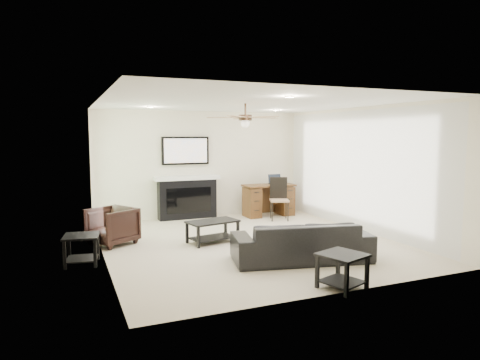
{
  "coord_description": "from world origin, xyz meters",
  "views": [
    {
      "loc": [
        -3.06,
        -6.98,
        1.94
      ],
      "look_at": [
        -0.09,
        0.14,
        1.13
      ],
      "focal_mm": 32.0,
      "sensor_mm": 36.0,
      "label": 1
    }
  ],
  "objects_px": {
    "armchair": "(112,226)",
    "desk": "(269,200)",
    "sofa": "(301,241)",
    "coffee_table": "(213,232)",
    "fireplace_unit": "(187,178)"
  },
  "relations": [
    {
      "from": "fireplace_unit",
      "to": "desk",
      "type": "bearing_deg",
      "value": -12.51
    },
    {
      "from": "coffee_table",
      "to": "desk",
      "type": "xyz_separation_m",
      "value": [
        2.09,
        1.93,
        0.18
      ]
    },
    {
      "from": "armchair",
      "to": "desk",
      "type": "distance_m",
      "value": 4.04
    },
    {
      "from": "armchair",
      "to": "sofa",
      "type": "bearing_deg",
      "value": 19.36
    },
    {
      "from": "sofa",
      "to": "fireplace_unit",
      "type": "distance_m",
      "value": 4.07
    },
    {
      "from": "coffee_table",
      "to": "armchair",
      "type": "bearing_deg",
      "value": 150.44
    },
    {
      "from": "fireplace_unit",
      "to": "desk",
      "type": "xyz_separation_m",
      "value": [
        1.9,
        -0.42,
        -0.57
      ]
    },
    {
      "from": "sofa",
      "to": "armchair",
      "type": "bearing_deg",
      "value": -27.17
    },
    {
      "from": "desk",
      "to": "sofa",
      "type": "bearing_deg",
      "value": -108.64
    },
    {
      "from": "coffee_table",
      "to": "sofa",
      "type": "bearing_deg",
      "value": -72.28
    },
    {
      "from": "fireplace_unit",
      "to": "armchair",
      "type": "bearing_deg",
      "value": -136.38
    },
    {
      "from": "coffee_table",
      "to": "fireplace_unit",
      "type": "bearing_deg",
      "value": 73.68
    },
    {
      "from": "sofa",
      "to": "armchair",
      "type": "relative_size",
      "value": 2.89
    },
    {
      "from": "fireplace_unit",
      "to": "sofa",
      "type": "bearing_deg",
      "value": -79.86
    },
    {
      "from": "sofa",
      "to": "desk",
      "type": "distance_m",
      "value": 3.73
    }
  ]
}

